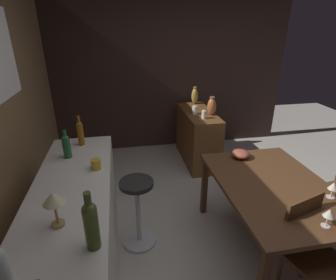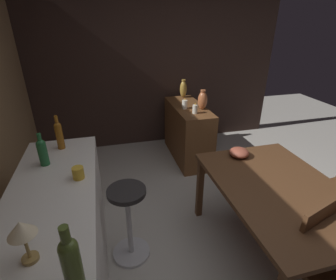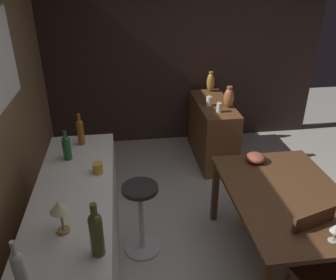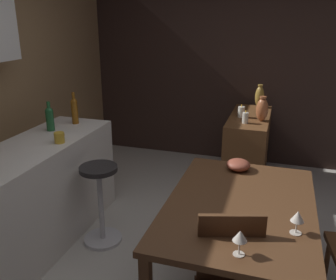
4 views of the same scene
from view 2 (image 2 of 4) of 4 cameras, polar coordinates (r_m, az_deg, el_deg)
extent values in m
plane|color=#B7B2A8|center=(2.69, 13.51, -22.51)|extent=(9.00, 9.00, 0.00)
cube|color=#33231E|center=(4.20, -5.05, 16.26)|extent=(0.10, 4.40, 2.60)
cube|color=#56351E|center=(2.29, 23.80, -9.96)|extent=(1.39, 0.95, 0.04)
cube|color=#56351E|center=(2.76, 7.10, -10.58)|extent=(0.06, 0.06, 0.70)
cube|color=#56351E|center=(3.14, 21.89, -7.58)|extent=(0.06, 0.06, 0.70)
cube|color=silver|center=(2.10, -23.15, -23.61)|extent=(2.10, 0.60, 0.90)
cube|color=brown|center=(3.88, 4.39, 1.74)|extent=(1.10, 0.44, 0.82)
cube|color=#56351E|center=(2.22, 32.84, -23.60)|extent=(0.50, 0.50, 0.04)
cube|color=#56351E|center=(2.12, 29.93, -17.11)|extent=(0.14, 0.37, 0.44)
cylinder|color=#56351E|center=(2.52, 29.95, -23.31)|extent=(0.04, 0.04, 0.41)
cylinder|color=#56351E|center=(3.08, 28.82, -12.87)|extent=(0.04, 0.04, 0.43)
cylinder|color=#56351E|center=(3.31, 32.45, -11.03)|extent=(0.04, 0.04, 0.43)
cylinder|color=#262323|center=(2.14, -9.24, -11.30)|extent=(0.32, 0.32, 0.04)
cylinder|color=silver|center=(2.36, -8.62, -18.10)|extent=(0.04, 0.04, 0.68)
cylinder|color=silver|center=(2.60, -8.10, -23.44)|extent=(0.34, 0.34, 0.03)
ellipsoid|color=#9E4C38|center=(2.59, 15.54, -2.69)|extent=(0.19, 0.19, 0.09)
cylinder|color=#8C5114|center=(2.47, -22.94, 0.56)|extent=(0.06, 0.06, 0.22)
sphere|color=#8C5114|center=(2.43, -23.37, 2.89)|extent=(0.06, 0.06, 0.06)
cylinder|color=#8C5114|center=(2.41, -23.60, 4.11)|extent=(0.03, 0.03, 0.07)
cylinder|color=#475623|center=(1.25, -20.36, -25.47)|extent=(0.08, 0.08, 0.25)
sphere|color=#475623|center=(1.16, -21.36, -21.47)|extent=(0.08, 0.08, 0.08)
cylinder|color=#475623|center=(1.11, -21.93, -19.10)|extent=(0.04, 0.04, 0.08)
cylinder|color=#1E592D|center=(2.26, -26.00, -2.90)|extent=(0.07, 0.07, 0.18)
sphere|color=#1E592D|center=(2.22, -26.45, -0.82)|extent=(0.07, 0.07, 0.07)
cylinder|color=#1E592D|center=(2.20, -26.72, 0.48)|extent=(0.03, 0.03, 0.07)
cylinder|color=gold|center=(2.00, -19.35, -6.92)|extent=(0.08, 0.08, 0.09)
torus|color=gold|center=(2.04, -19.29, -6.02)|extent=(0.05, 0.01, 0.05)
cylinder|color=#A58447|center=(1.53, -28.25, -22.16)|extent=(0.08, 0.08, 0.02)
cylinder|color=#A58447|center=(1.47, -28.95, -19.93)|extent=(0.02, 0.02, 0.15)
cone|color=beige|center=(1.40, -29.93, -16.66)|extent=(0.13, 0.13, 0.08)
cylinder|color=white|center=(3.42, 6.01, 6.81)|extent=(0.06, 0.06, 0.12)
ellipsoid|color=yellow|center=(3.40, 6.06, 7.92)|extent=(0.01, 0.01, 0.03)
cylinder|color=white|center=(3.60, 3.73, 7.89)|extent=(0.07, 0.07, 0.12)
ellipsoid|color=yellow|center=(3.58, 3.77, 9.00)|extent=(0.01, 0.01, 0.03)
ellipsoid|color=#B78C38|center=(4.13, 3.43, 11.22)|extent=(0.11, 0.11, 0.26)
cylinder|color=#B78C38|center=(4.10, 3.48, 13.14)|extent=(0.06, 0.06, 0.02)
ellipsoid|color=#B26038|center=(3.58, 7.69, 8.71)|extent=(0.13, 0.13, 0.25)
cylinder|color=#B26038|center=(3.55, 7.82, 10.82)|extent=(0.07, 0.07, 0.02)
camera|label=1|loc=(0.40, 165.27, -13.18)|focal=28.55mm
camera|label=3|loc=(0.90, 167.44, 6.38)|focal=36.94mm
camera|label=4|loc=(1.68, 100.62, -6.86)|focal=38.90mm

